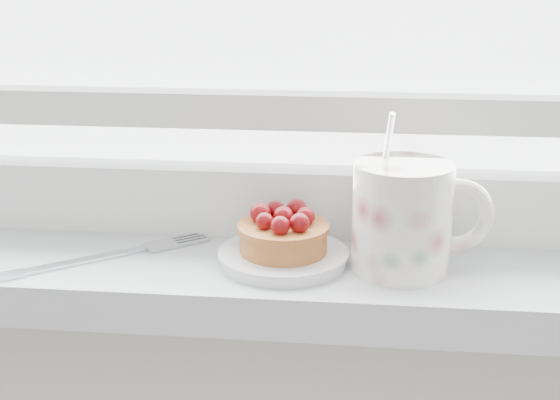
# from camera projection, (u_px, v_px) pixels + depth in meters

# --- Properties ---
(saucer) EXTENTS (0.12, 0.12, 0.01)m
(saucer) POSITION_uv_depth(u_px,v_px,m) (283.00, 257.00, 0.74)
(saucer) COLOR silver
(saucer) RESTS_ON windowsill
(raspberry_tart) EXTENTS (0.09, 0.09, 0.05)m
(raspberry_tart) POSITION_uv_depth(u_px,v_px,m) (283.00, 232.00, 0.73)
(raspberry_tart) COLOR brown
(raspberry_tart) RESTS_ON saucer
(floral_mug) EXTENTS (0.13, 0.10, 0.15)m
(floral_mug) POSITION_uv_depth(u_px,v_px,m) (406.00, 215.00, 0.71)
(floral_mug) COLOR silver
(floral_mug) RESTS_ON windowsill
(fork) EXTENTS (0.18, 0.14, 0.00)m
(fork) POSITION_uv_depth(u_px,v_px,m) (108.00, 256.00, 0.75)
(fork) COLOR silver
(fork) RESTS_ON windowsill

